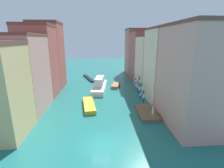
{
  "coord_description": "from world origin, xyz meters",
  "views": [
    {
      "loc": [
        0.16,
        -18.73,
        13.11
      ],
      "look_at": [
        3.15,
        24.0,
        1.5
      ],
      "focal_mm": 26.64,
      "sensor_mm": 36.0,
      "label": 1
    }
  ],
  "objects": [
    {
      "name": "building_right_0",
      "position": [
        14.03,
        4.6,
        7.72
      ],
      "size": [
        7.66,
        12.1,
        15.41
      ],
      "color": "tan",
      "rests_on": "ground"
    },
    {
      "name": "vaporetto_white",
      "position": [
        -0.17,
        24.01,
        1.22
      ],
      "size": [
        4.36,
        12.34,
        3.38
      ],
      "color": "white",
      "rests_on": "ground"
    },
    {
      "name": "mooring_pole_2",
      "position": [
        9.57,
        20.12,
        2.36
      ],
      "size": [
        0.35,
        0.35,
        4.61
      ],
      "color": "#1E479E",
      "rests_on": "ground"
    },
    {
      "name": "mooring_pole_4",
      "position": [
        9.6,
        24.49,
        1.97
      ],
      "size": [
        0.3,
        0.3,
        3.85
      ],
      "color": "#1E479E",
      "rests_on": "ground"
    },
    {
      "name": "mooring_pole_0",
      "position": [
        9.12,
        14.02,
        2.09
      ],
      "size": [
        0.38,
        0.38,
        4.06
      ],
      "color": "#1E479E",
      "rests_on": "ground"
    },
    {
      "name": "mooring_pole_1",
      "position": [
        9.08,
        16.42,
        2.0
      ],
      "size": [
        0.34,
        0.34,
        3.9
      ],
      "color": "#1E479E",
      "rests_on": "ground"
    },
    {
      "name": "mooring_pole_3",
      "position": [
        9.57,
        21.45,
        2.16
      ],
      "size": [
        0.31,
        0.31,
        4.23
      ],
      "color": "#1E479E",
      "rests_on": "ground"
    },
    {
      "name": "building_right_4",
      "position": [
        14.03,
        45.87,
        8.47
      ],
      "size": [
        7.66,
        9.31,
        16.92
      ],
      "color": "#C6705B",
      "rests_on": "ground"
    },
    {
      "name": "ground_plane",
      "position": [
        0.0,
        24.5,
        0.0
      ],
      "size": [
        154.0,
        154.0,
        0.0
      ],
      "primitive_type": "plane",
      "color": "#1E6B66"
    },
    {
      "name": "motorboat_0",
      "position": [
        -2.29,
        12.42,
        0.39
      ],
      "size": [
        3.18,
        8.13,
        0.78
      ],
      "color": "gold",
      "rests_on": "ground"
    },
    {
      "name": "waterfront_dock",
      "position": [
        8.38,
        8.59,
        0.25
      ],
      "size": [
        3.19,
        6.86,
        0.51
      ],
      "color": "brown",
      "rests_on": "ground"
    },
    {
      "name": "building_right_3",
      "position": [
        14.03,
        35.49,
        7.96
      ],
      "size": [
        7.66,
        11.55,
        15.9
      ],
      "color": "#B25147",
      "rests_on": "ground"
    },
    {
      "name": "building_left_2",
      "position": [
        -14.03,
        20.31,
        8.19
      ],
      "size": [
        7.66,
        7.52,
        16.36
      ],
      "color": "#B25147",
      "rests_on": "ground"
    },
    {
      "name": "building_right_2",
      "position": [
        14.03,
        24.95,
        7.19
      ],
      "size": [
        7.66,
        9.47,
        14.36
      ],
      "color": "beige",
      "rests_on": "ground"
    },
    {
      "name": "building_left_1",
      "position": [
        -14.03,
        11.63,
        7.04
      ],
      "size": [
        7.66,
        9.86,
        14.06
      ],
      "color": "tan",
      "rests_on": "ground"
    },
    {
      "name": "building_left_3",
      "position": [
        -14.03,
        28.07,
        8.78
      ],
      "size": [
        7.66,
        7.92,
        17.55
      ],
      "color": "#B25147",
      "rests_on": "ground"
    },
    {
      "name": "building_right_1",
      "position": [
        14.03,
        15.35,
        7.71
      ],
      "size": [
        7.66,
        9.16,
        15.41
      ],
      "color": "beige",
      "rests_on": "ground"
    },
    {
      "name": "person_on_dock",
      "position": [
        9.06,
        7.1,
        1.24
      ],
      "size": [
        0.36,
        0.36,
        1.57
      ],
      "color": "white",
      "rests_on": "waterfront_dock"
    },
    {
      "name": "motorboat_1",
      "position": [
        4.38,
        26.6,
        0.38
      ],
      "size": [
        3.18,
        5.56,
        0.76
      ],
      "color": "olive",
      "rests_on": "ground"
    },
    {
      "name": "gondola_black",
      "position": [
        -4.0,
        36.91,
        0.21
      ],
      "size": [
        4.58,
        10.8,
        0.43
      ],
      "color": "black",
      "rests_on": "ground"
    }
  ]
}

